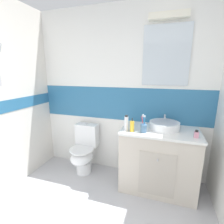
{
  "coord_description": "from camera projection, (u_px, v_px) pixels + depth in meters",
  "views": [
    {
      "loc": [
        0.65,
        -0.01,
        1.58
      ],
      "look_at": [
        0.02,
        1.94,
        1.08
      ],
      "focal_mm": 26.63,
      "sensor_mm": 36.0,
      "label": 1
    }
  ],
  "objects": [
    {
      "name": "perfume_flask_small",
      "position": [
        196.0,
        134.0,
        1.88
      ],
      "size": [
        0.05,
        0.03,
        0.09
      ],
      "color": "pink",
      "rests_on": "vanity_cabinet"
    },
    {
      "name": "vanity_cabinet",
      "position": [
        158.0,
        159.0,
        2.25
      ],
      "size": [
        0.98,
        0.59,
        0.85
      ],
      "color": "beige",
      "rests_on": "ground_plane"
    },
    {
      "name": "soap_dispenser",
      "position": [
        132.0,
        126.0,
        2.07
      ],
      "size": [
        0.05,
        0.05,
        0.18
      ],
      "color": "yellow",
      "rests_on": "vanity_cabinet"
    },
    {
      "name": "toothbrush_cup",
      "position": [
        143.0,
        128.0,
        2.04
      ],
      "size": [
        0.08,
        0.08,
        0.23
      ],
      "color": "#4C7299",
      "rests_on": "vanity_cabinet"
    },
    {
      "name": "shampoo_bottle_tall",
      "position": [
        126.0,
        123.0,
        2.1
      ],
      "size": [
        0.05,
        0.05,
        0.2
      ],
      "color": "white",
      "rests_on": "vanity_cabinet"
    },
    {
      "name": "sink_basin",
      "position": [
        164.0,
        125.0,
        2.16
      ],
      "size": [
        0.38,
        0.43,
        0.15
      ],
      "color": "white",
      "rests_on": "vanity_cabinet"
    },
    {
      "name": "wall_back_tiled",
      "position": [
        122.0,
        93.0,
        2.54
      ],
      "size": [
        3.2,
        0.2,
        2.5
      ],
      "color": "white",
      "rests_on": "ground_plane"
    },
    {
      "name": "toilet",
      "position": [
        84.0,
        151.0,
        2.64
      ],
      "size": [
        0.37,
        0.5,
        0.77
      ],
      "color": "white",
      "rests_on": "ground_plane"
    }
  ]
}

